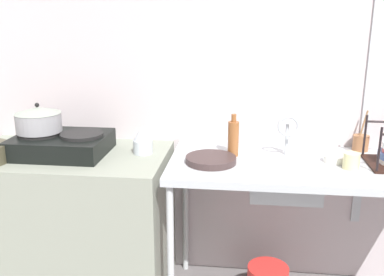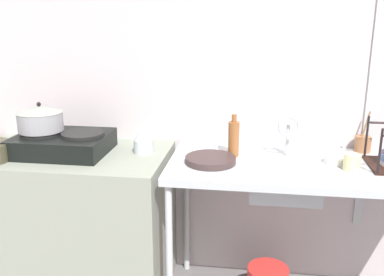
{
  "view_description": "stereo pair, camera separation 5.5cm",
  "coord_description": "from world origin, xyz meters",
  "px_view_note": "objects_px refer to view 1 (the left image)",
  "views": [
    {
      "loc": [
        -0.78,
        -0.8,
        1.62
      ],
      "look_at": [
        -1.04,
        1.4,
        0.98
      ],
      "focal_mm": 40.48,
      "sensor_mm": 36.0,
      "label": 1
    },
    {
      "loc": [
        -0.72,
        -0.8,
        1.62
      ],
      "look_at": [
        -1.04,
        1.4,
        0.98
      ],
      "focal_mm": 40.48,
      "sensor_mm": 36.0,
      "label": 2
    }
  ],
  "objects_px": {
    "stove": "(61,144)",
    "frying_pan": "(211,160)",
    "cup_by_rack": "(351,161)",
    "pot_on_left_burner": "(38,119)",
    "percolator": "(143,140)",
    "sink_basin": "(285,180)",
    "utensil_jar": "(361,142)",
    "bottle_by_sink": "(233,138)",
    "small_bowl_on_drainboard": "(334,159)",
    "faucet": "(288,129)"
  },
  "relations": [
    {
      "from": "stove",
      "to": "frying_pan",
      "type": "distance_m",
      "value": 0.84
    },
    {
      "from": "cup_by_rack",
      "to": "pot_on_left_burner",
      "type": "bearing_deg",
      "value": 177.82
    },
    {
      "from": "frying_pan",
      "to": "cup_by_rack",
      "type": "distance_m",
      "value": 0.71
    },
    {
      "from": "percolator",
      "to": "cup_by_rack",
      "type": "xyz_separation_m",
      "value": [
        1.1,
        -0.12,
        -0.04
      ]
    },
    {
      "from": "sink_basin",
      "to": "utensil_jar",
      "type": "xyz_separation_m",
      "value": [
        0.45,
        0.31,
        0.13
      ]
    },
    {
      "from": "percolator",
      "to": "utensil_jar",
      "type": "distance_m",
      "value": 1.24
    },
    {
      "from": "sink_basin",
      "to": "utensil_jar",
      "type": "relative_size",
      "value": 1.55
    },
    {
      "from": "bottle_by_sink",
      "to": "utensil_jar",
      "type": "xyz_separation_m",
      "value": [
        0.72,
        0.18,
        -0.05
      ]
    },
    {
      "from": "small_bowl_on_drainboard",
      "to": "bottle_by_sink",
      "type": "height_order",
      "value": "bottle_by_sink"
    },
    {
      "from": "stove",
      "to": "sink_basin",
      "type": "bearing_deg",
      "value": -2.15
    },
    {
      "from": "frying_pan",
      "to": "utensil_jar",
      "type": "height_order",
      "value": "utensil_jar"
    },
    {
      "from": "frying_pan",
      "to": "cup_by_rack",
      "type": "relative_size",
      "value": 3.23
    },
    {
      "from": "faucet",
      "to": "frying_pan",
      "type": "height_order",
      "value": "faucet"
    },
    {
      "from": "small_bowl_on_drainboard",
      "to": "utensil_jar",
      "type": "height_order",
      "value": "utensil_jar"
    },
    {
      "from": "pot_on_left_burner",
      "to": "utensil_jar",
      "type": "relative_size",
      "value": 1.08
    },
    {
      "from": "small_bowl_on_drainboard",
      "to": "percolator",
      "type": "bearing_deg",
      "value": 178.37
    },
    {
      "from": "frying_pan",
      "to": "bottle_by_sink",
      "type": "xyz_separation_m",
      "value": [
        0.11,
        0.14,
        0.08
      ]
    },
    {
      "from": "percolator",
      "to": "small_bowl_on_drainboard",
      "type": "bearing_deg",
      "value": -1.63
    },
    {
      "from": "percolator",
      "to": "utensil_jar",
      "type": "bearing_deg",
      "value": 9.32
    },
    {
      "from": "percolator",
      "to": "sink_basin",
      "type": "height_order",
      "value": "percolator"
    },
    {
      "from": "sink_basin",
      "to": "faucet",
      "type": "distance_m",
      "value": 0.28
    },
    {
      "from": "cup_by_rack",
      "to": "bottle_by_sink",
      "type": "height_order",
      "value": "bottle_by_sink"
    },
    {
      "from": "percolator",
      "to": "faucet",
      "type": "xyz_separation_m",
      "value": [
        0.8,
        0.03,
        0.08
      ]
    },
    {
      "from": "utensil_jar",
      "to": "faucet",
      "type": "bearing_deg",
      "value": -157.84
    },
    {
      "from": "stove",
      "to": "small_bowl_on_drainboard",
      "type": "xyz_separation_m",
      "value": [
        1.49,
        0.03,
        -0.04
      ]
    },
    {
      "from": "frying_pan",
      "to": "cup_by_rack",
      "type": "bearing_deg",
      "value": -0.4
    },
    {
      "from": "faucet",
      "to": "small_bowl_on_drainboard",
      "type": "bearing_deg",
      "value": -12.79
    },
    {
      "from": "sink_basin",
      "to": "small_bowl_on_drainboard",
      "type": "xyz_separation_m",
      "value": [
        0.26,
        0.08,
        0.1
      ]
    },
    {
      "from": "pot_on_left_burner",
      "to": "bottle_by_sink",
      "type": "relative_size",
      "value": 1.07
    },
    {
      "from": "percolator",
      "to": "utensil_jar",
      "type": "xyz_separation_m",
      "value": [
        1.23,
        0.2,
        -0.03
      ]
    },
    {
      "from": "percolator",
      "to": "sink_basin",
      "type": "distance_m",
      "value": 0.8
    },
    {
      "from": "percolator",
      "to": "small_bowl_on_drainboard",
      "type": "relative_size",
      "value": 1.39
    },
    {
      "from": "faucet",
      "to": "utensil_jar",
      "type": "height_order",
      "value": "faucet"
    },
    {
      "from": "sink_basin",
      "to": "faucet",
      "type": "relative_size",
      "value": 1.52
    },
    {
      "from": "pot_on_left_burner",
      "to": "percolator",
      "type": "height_order",
      "value": "pot_on_left_burner"
    },
    {
      "from": "stove",
      "to": "sink_basin",
      "type": "relative_size",
      "value": 1.4
    },
    {
      "from": "percolator",
      "to": "bottle_by_sink",
      "type": "height_order",
      "value": "bottle_by_sink"
    },
    {
      "from": "percolator",
      "to": "bottle_by_sink",
      "type": "relative_size",
      "value": 0.68
    },
    {
      "from": "cup_by_rack",
      "to": "utensil_jar",
      "type": "distance_m",
      "value": 0.35
    },
    {
      "from": "pot_on_left_burner",
      "to": "frying_pan",
      "type": "bearing_deg",
      "value": -3.5
    },
    {
      "from": "percolator",
      "to": "frying_pan",
      "type": "xyz_separation_m",
      "value": [
        0.39,
        -0.12,
        -0.06
      ]
    },
    {
      "from": "stove",
      "to": "faucet",
      "type": "distance_m",
      "value": 1.25
    },
    {
      "from": "faucet",
      "to": "bottle_by_sink",
      "type": "bearing_deg",
      "value": -178.63
    },
    {
      "from": "cup_by_rack",
      "to": "stove",
      "type": "bearing_deg",
      "value": 177.64
    },
    {
      "from": "pot_on_left_burner",
      "to": "utensil_jar",
      "type": "bearing_deg",
      "value": 8.25
    },
    {
      "from": "utensil_jar",
      "to": "sink_basin",
      "type": "bearing_deg",
      "value": -145.47
    },
    {
      "from": "stove",
      "to": "utensil_jar",
      "type": "distance_m",
      "value": 1.7
    },
    {
      "from": "percolator",
      "to": "frying_pan",
      "type": "bearing_deg",
      "value": -16.83
    },
    {
      "from": "frying_pan",
      "to": "utensil_jar",
      "type": "bearing_deg",
      "value": 20.94
    },
    {
      "from": "pot_on_left_burner",
      "to": "faucet",
      "type": "bearing_deg",
      "value": 3.57
    }
  ]
}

